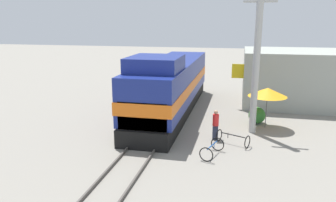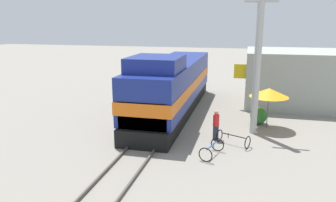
{
  "view_description": "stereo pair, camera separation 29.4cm",
  "coord_description": "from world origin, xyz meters",
  "views": [
    {
      "loc": [
        4.74,
        -19.3,
        6.48
      ],
      "look_at": [
        1.2,
        -3.45,
        2.45
      ],
      "focal_mm": 35.0,
      "sensor_mm": 36.0,
      "label": 1
    },
    {
      "loc": [
        5.02,
        -19.23,
        6.48
      ],
      "look_at": [
        1.2,
        -3.45,
        2.45
      ],
      "focal_mm": 35.0,
      "sensor_mm": 36.0,
      "label": 2
    }
  ],
  "objects": [
    {
      "name": "bicycle_spare",
      "position": [
        3.59,
        -4.26,
        0.36
      ],
      "size": [
        1.11,
        1.69,
        0.71
      ],
      "rotation": [
        0.0,
        0.0,
        2.86
      ],
      "color": "black",
      "rests_on": "ground_plane"
    },
    {
      "name": "rail_far",
      "position": [
        0.72,
        0.0,
        0.07
      ],
      "size": [
        0.08,
        31.94,
        0.15
      ],
      "primitive_type": "cube",
      "color": "#4C4742",
      "rests_on": "ground_plane"
    },
    {
      "name": "locomotive",
      "position": [
        0.0,
        2.78,
        1.95
      ],
      "size": [
        3.13,
        15.28,
        4.48
      ],
      "color": "black",
      "rests_on": "ground_plane"
    },
    {
      "name": "bicycle",
      "position": [
        4.53,
        -2.5,
        0.35
      ],
      "size": [
        1.83,
        1.33,
        0.68
      ],
      "rotation": [
        0.0,
        0.0,
        -2.0
      ],
      "color": "black",
      "rests_on": "ground_plane"
    },
    {
      "name": "billboard_sign",
      "position": [
        5.31,
        5.34,
        2.56
      ],
      "size": [
        2.39,
        0.12,
        3.32
      ],
      "color": "#595959",
      "rests_on": "ground_plane"
    },
    {
      "name": "utility_pole",
      "position": [
        5.59,
        -0.22,
        4.3
      ],
      "size": [
        1.8,
        0.39,
        8.47
      ],
      "color": "#B2B2AD",
      "rests_on": "ground_plane"
    },
    {
      "name": "building_block_distant",
      "position": [
        9.41,
        7.72,
        2.1
      ],
      "size": [
        8.82,
        6.6,
        4.19
      ],
      "primitive_type": "cube",
      "color": "#999E93",
      "rests_on": "ground_plane"
    },
    {
      "name": "person_bystander",
      "position": [
        3.56,
        -1.94,
        0.92
      ],
      "size": [
        0.34,
        0.34,
        1.7
      ],
      "color": "#2D3347",
      "rests_on": "ground_plane"
    },
    {
      "name": "shrub_cluster",
      "position": [
        5.93,
        1.61,
        0.53
      ],
      "size": [
        1.06,
        1.06,
        1.06
      ],
      "primitive_type": "sphere",
      "color": "#2D722D",
      "rests_on": "ground_plane"
    },
    {
      "name": "rail_near",
      "position": [
        -0.72,
        0.0,
        0.07
      ],
      "size": [
        0.08,
        31.94,
        0.15
      ],
      "primitive_type": "cube",
      "color": "#4C4742",
      "rests_on": "ground_plane"
    },
    {
      "name": "vendor_umbrella",
      "position": [
        6.41,
        0.87,
        2.24
      ],
      "size": [
        2.33,
        2.33,
        2.5
      ],
      "color": "#4C4C4C",
      "rests_on": "ground_plane"
    },
    {
      "name": "ground_plane",
      "position": [
        0.0,
        0.0,
        0.0
      ],
      "size": [
        120.0,
        120.0,
        0.0
      ],
      "primitive_type": "plane",
      "color": "gray"
    }
  ]
}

